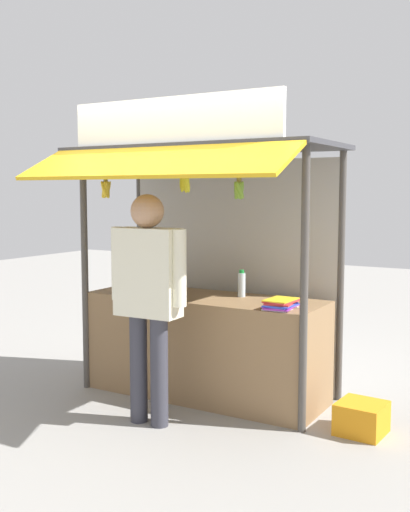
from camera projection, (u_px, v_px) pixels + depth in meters
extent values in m
plane|color=gray|center=(205.00, 395.00, 5.43)|extent=(20.00, 20.00, 0.00)
cube|color=olive|center=(205.00, 346.00, 5.39)|extent=(2.08, 0.70, 0.87)
cylinder|color=#4C4742|center=(85.00, 272.00, 5.55)|extent=(0.06, 0.06, 2.10)
cylinder|color=#4C4742|center=(304.00, 291.00, 4.50)|extent=(0.06, 0.06, 2.10)
cylinder|color=#4C4742|center=(140.00, 263.00, 6.26)|extent=(0.06, 0.06, 2.10)
cylinder|color=#4C4742|center=(341.00, 278.00, 5.21)|extent=(0.06, 0.06, 2.10)
cube|color=#B7B2A8|center=(231.00, 272.00, 5.74)|extent=(2.04, 0.04, 2.05)
cube|color=#3F3F44|center=(203.00, 149.00, 5.18)|extent=(2.28, 1.03, 0.04)
cube|color=gold|center=(150.00, 162.00, 4.54)|extent=(2.24, 0.51, 0.26)
cube|color=white|center=(172.00, 120.00, 4.76)|extent=(1.87, 0.04, 0.35)
cylinder|color=#59544C|center=(176.00, 159.00, 4.84)|extent=(1.97, 0.02, 0.02)
cylinder|color=silver|center=(174.00, 279.00, 5.50)|extent=(0.08, 0.08, 0.26)
cylinder|color=blue|center=(174.00, 262.00, 5.48)|extent=(0.05, 0.05, 0.04)
cylinder|color=silver|center=(145.00, 272.00, 5.98)|extent=(0.08, 0.08, 0.25)
cylinder|color=blue|center=(144.00, 257.00, 5.97)|extent=(0.05, 0.05, 0.03)
cylinder|color=silver|center=(242.00, 285.00, 5.32)|extent=(0.07, 0.07, 0.20)
cylinder|color=#198C33|center=(242.00, 271.00, 5.31)|extent=(0.04, 0.04, 0.03)
cylinder|color=silver|center=(144.00, 276.00, 5.89)|extent=(0.06, 0.06, 0.20)
cylinder|color=blue|center=(144.00, 265.00, 5.88)|extent=(0.04, 0.04, 0.03)
cube|color=white|center=(280.00, 308.00, 4.78)|extent=(0.20, 0.28, 0.01)
cube|color=purple|center=(280.00, 307.00, 4.76)|extent=(0.22, 0.29, 0.01)
cube|color=purple|center=(281.00, 306.00, 4.76)|extent=(0.22, 0.29, 0.01)
cube|color=blue|center=(281.00, 305.00, 4.76)|extent=(0.21, 0.29, 0.01)
cube|color=blue|center=(281.00, 304.00, 4.75)|extent=(0.22, 0.29, 0.01)
cube|color=red|center=(281.00, 302.00, 4.77)|extent=(0.23, 0.29, 0.01)
cube|color=red|center=(282.00, 301.00, 4.77)|extent=(0.23, 0.29, 0.01)
cube|color=yellow|center=(281.00, 299.00, 4.77)|extent=(0.20, 0.28, 0.01)
cube|color=orange|center=(164.00, 298.00, 5.21)|extent=(0.18, 0.30, 0.01)
cube|color=green|center=(164.00, 297.00, 5.21)|extent=(0.18, 0.30, 0.01)
cube|color=orange|center=(165.00, 296.00, 5.22)|extent=(0.20, 0.31, 0.01)
cube|color=blue|center=(165.00, 294.00, 5.22)|extent=(0.19, 0.31, 0.01)
cube|color=blue|center=(164.00, 293.00, 5.23)|extent=(0.19, 0.31, 0.01)
cube|color=blue|center=(165.00, 292.00, 5.22)|extent=(0.17, 0.29, 0.01)
cube|color=black|center=(164.00, 291.00, 5.22)|extent=(0.19, 0.31, 0.01)
cylinder|color=#332D23|center=(239.00, 168.00, 4.57)|extent=(0.01, 0.01, 0.13)
cylinder|color=olive|center=(239.00, 180.00, 4.57)|extent=(0.04, 0.04, 0.04)
ellipsoid|color=olive|center=(241.00, 190.00, 4.58)|extent=(0.04, 0.06, 0.14)
ellipsoid|color=olive|center=(241.00, 190.00, 4.59)|extent=(0.07, 0.06, 0.14)
ellipsoid|color=olive|center=(240.00, 190.00, 4.61)|extent=(0.08, 0.04, 0.14)
ellipsoid|color=olive|center=(238.00, 190.00, 4.60)|extent=(0.06, 0.07, 0.14)
ellipsoid|color=olive|center=(236.00, 190.00, 4.58)|extent=(0.05, 0.07, 0.14)
ellipsoid|color=olive|center=(237.00, 190.00, 4.57)|extent=(0.07, 0.04, 0.14)
ellipsoid|color=olive|center=(240.00, 190.00, 4.56)|extent=(0.07, 0.07, 0.14)
cylinder|color=#332D23|center=(185.00, 166.00, 4.80)|extent=(0.01, 0.01, 0.08)
cylinder|color=olive|center=(185.00, 173.00, 4.81)|extent=(0.04, 0.04, 0.04)
ellipsoid|color=yellow|center=(187.00, 184.00, 4.80)|extent=(0.04, 0.08, 0.15)
ellipsoid|color=yellow|center=(187.00, 184.00, 4.82)|extent=(0.07, 0.05, 0.15)
ellipsoid|color=yellow|center=(184.00, 184.00, 4.84)|extent=(0.07, 0.07, 0.15)
ellipsoid|color=yellow|center=(182.00, 183.00, 4.81)|extent=(0.07, 0.08, 0.15)
ellipsoid|color=yellow|center=(185.00, 184.00, 4.80)|extent=(0.07, 0.05, 0.15)
cylinder|color=#332D23|center=(105.00, 170.00, 5.20)|extent=(0.01, 0.01, 0.12)
cylinder|color=olive|center=(106.00, 180.00, 5.21)|extent=(0.04, 0.04, 0.04)
ellipsoid|color=yellow|center=(107.00, 190.00, 5.21)|extent=(0.03, 0.06, 0.15)
ellipsoid|color=yellow|center=(108.00, 190.00, 5.22)|extent=(0.05, 0.05, 0.15)
ellipsoid|color=yellow|center=(108.00, 189.00, 5.24)|extent=(0.08, 0.03, 0.15)
ellipsoid|color=yellow|center=(106.00, 190.00, 5.23)|extent=(0.06, 0.05, 0.15)
ellipsoid|color=yellow|center=(105.00, 190.00, 5.23)|extent=(0.05, 0.07, 0.15)
ellipsoid|color=yellow|center=(104.00, 190.00, 5.22)|extent=(0.04, 0.06, 0.15)
ellipsoid|color=yellow|center=(104.00, 190.00, 5.20)|extent=(0.07, 0.04, 0.15)
ellipsoid|color=yellow|center=(104.00, 189.00, 5.19)|extent=(0.08, 0.04, 0.15)
ellipsoid|color=yellow|center=(106.00, 190.00, 5.20)|extent=(0.05, 0.06, 0.15)
cylinder|color=#383842|center=(139.00, 368.00, 4.78)|extent=(0.13, 0.13, 0.84)
cylinder|color=#383842|center=(159.00, 372.00, 4.68)|extent=(0.13, 0.13, 0.84)
cube|color=#EAE5C6|center=(148.00, 272.00, 4.65)|extent=(0.51, 0.23, 0.66)
cylinder|color=#EAE5C6|center=(118.00, 263.00, 4.78)|extent=(0.11, 0.11, 0.56)
cylinder|color=#EAE5C6|center=(179.00, 268.00, 4.50)|extent=(0.11, 0.11, 0.56)
sphere|color=tan|center=(147.00, 211.00, 4.60)|extent=(0.25, 0.25, 0.25)
cube|color=orange|center=(361.00, 418.00, 4.56)|extent=(0.35, 0.35, 0.23)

